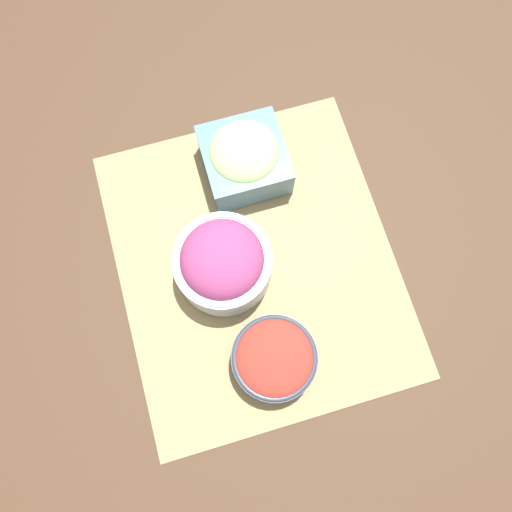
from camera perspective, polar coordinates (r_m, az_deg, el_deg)
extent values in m
plane|color=#422D1E|center=(0.71, 0.00, -0.74)|extent=(3.00, 3.00, 0.00)
cube|color=#937F56|center=(0.71, 0.00, -0.70)|extent=(0.45, 0.38, 0.00)
cube|color=slate|center=(0.73, -1.31, 10.76)|extent=(0.11, 0.11, 0.05)
cube|color=slate|center=(0.70, -1.36, 11.81)|extent=(0.12, 0.12, 0.00)
ellipsoid|color=#A8CC7F|center=(0.71, -1.36, 11.74)|extent=(0.10, 0.10, 0.05)
cylinder|color=silver|center=(0.67, -3.82, -0.80)|extent=(0.13, 0.13, 0.06)
torus|color=silver|center=(0.65, -3.99, -0.11)|extent=(0.13, 0.13, 0.01)
ellipsoid|color=#93386B|center=(0.65, -3.99, -0.11)|extent=(0.11, 0.11, 0.06)
cylinder|color=#333842|center=(0.66, 2.08, -11.64)|extent=(0.11, 0.11, 0.04)
torus|color=#333842|center=(0.64, 2.14, -11.52)|extent=(0.11, 0.11, 0.01)
ellipsoid|color=red|center=(0.64, 2.14, -11.52)|extent=(0.10, 0.10, 0.02)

